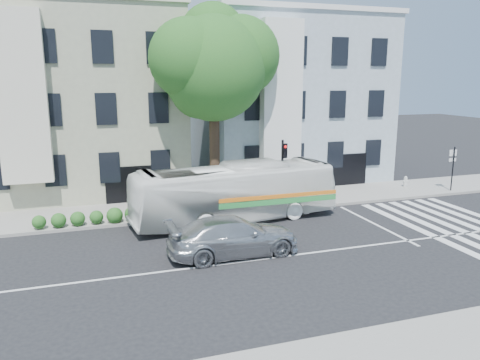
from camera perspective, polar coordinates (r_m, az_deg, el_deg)
name	(u,v)px	position (r m, az deg, el deg)	size (l,w,h in m)	color
ground	(271,258)	(18.95, 3.82, -9.47)	(120.00, 120.00, 0.00)	black
sidewalk_far	(218,205)	(26.13, -2.75, -3.10)	(80.00, 4.00, 0.15)	gray
building_left	(79,103)	(31.32, -19.02, 8.90)	(12.00, 10.00, 11.00)	gray
building_right	(285,99)	(34.17, 5.48, 9.75)	(12.00, 10.00, 11.00)	#91A2AD
street_tree	(214,63)	(25.92, -3.25, 14.11)	(7.30, 5.90, 11.10)	#2D2116
bus	(236,193)	(23.23, -0.54, -1.54)	(10.45, 2.44, 2.91)	white
sedan	(234,236)	(19.02, -0.78, -6.86)	(5.38, 2.19, 1.56)	#B4B6BC
hedge	(133,214)	(23.59, -12.97, -4.05)	(8.50, 0.84, 0.70)	#1E5B1D
traffic_signal	(283,165)	(25.08, 5.27, 1.81)	(0.38, 0.52, 3.81)	black
fire_hydrant	(405,181)	(31.96, 19.52, -0.14)	(0.38, 0.22, 0.69)	beige
far_sign_pole	(453,163)	(31.74, 24.51, 1.88)	(0.49, 0.18, 2.74)	black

